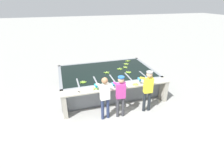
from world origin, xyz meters
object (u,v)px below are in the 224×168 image
worker_0 (105,95)px  banana_bunch_ledge_1 (135,84)px  banana_bunch_floating_1 (120,69)px  banana_bunch_floating_3 (128,61)px  worker_1 (120,93)px  worker_2 (148,88)px  banana_bunch_floating_0 (125,67)px  banana_bunch_floating_5 (128,72)px  knife_0 (81,92)px  banana_bunch_floating_2 (83,82)px  banana_bunch_ledge_0 (96,88)px  banana_bunch_floating_4 (126,64)px  banana_bunch_floating_6 (107,72)px

worker_0 → banana_bunch_ledge_1: (1.32, 0.42, 0.00)m
banana_bunch_floating_1 → banana_bunch_floating_3: bearing=51.1°
worker_1 → worker_2: bearing=2.7°
banana_bunch_floating_0 → banana_bunch_floating_3: 0.96m
worker_1 → banana_bunch_floating_1: (0.73, 2.16, 0.00)m
banana_bunch_floating_0 → banana_bunch_floating_3: same height
worker_2 → banana_bunch_floating_5: (-0.11, 1.62, -0.02)m
worker_0 → knife_0: 0.86m
worker_1 → banana_bunch_floating_3: (1.50, 3.12, 0.00)m
banana_bunch_floating_2 → banana_bunch_ledge_0: bearing=-62.6°
worker_0 → knife_0: (-0.75, 0.42, -0.01)m
banana_bunch_floating_2 → banana_bunch_ledge_1: bearing=-22.6°
banana_bunch_floating_4 → knife_0: 3.41m
worker_0 → banana_bunch_floating_5: size_ratio=5.69×
banana_bunch_ledge_1 → banana_bunch_floating_0: bearing=81.3°
worker_1 → banana_bunch_floating_1: worker_1 is taller
banana_bunch_floating_0 → banana_bunch_floating_1: (-0.31, -0.12, -0.00)m
banana_bunch_floating_4 → knife_0: bearing=-138.7°
worker_1 → worker_2: 1.07m
worker_2 → knife_0: bearing=170.2°
banana_bunch_floating_2 → banana_bunch_floating_6: (1.15, 0.68, 0.00)m
banana_bunch_floating_4 → knife_0: size_ratio=0.96×
worker_0 → banana_bunch_floating_5: (1.51, 1.63, -0.00)m
banana_bunch_ledge_0 → banana_bunch_floating_4: bearing=46.8°
banana_bunch_floating_0 → banana_bunch_floating_2: bearing=-154.2°
worker_0 → banana_bunch_floating_6: worker_0 is taller
worker_1 → banana_bunch_floating_2: (-1.11, 1.24, 0.00)m
worker_0 → banana_bunch_floating_4: size_ratio=5.76×
banana_bunch_floating_1 → knife_0: 2.65m
banana_bunch_floating_0 → knife_0: banana_bunch_floating_0 is taller
banana_bunch_floating_3 → banana_bunch_floating_5: size_ratio=0.99×
worker_0 → banana_bunch_floating_4: bearing=55.8°
knife_0 → worker_2: bearing=-9.8°
knife_0 → banana_bunch_floating_1: bearing=39.9°
worker_1 → banana_bunch_floating_6: bearing=88.9°
banana_bunch_floating_1 → banana_bunch_floating_2: 2.06m
banana_bunch_floating_3 → banana_bunch_ledge_1: size_ratio=1.00×
banana_bunch_floating_5 → banana_bunch_ledge_0: banana_bunch_ledge_0 is taller
worker_1 → banana_bunch_floating_1: 2.28m
worker_0 → banana_bunch_floating_6: (0.59, 1.88, -0.00)m
banana_bunch_floating_6 → knife_0: bearing=-132.7°
banana_bunch_floating_5 → knife_0: size_ratio=0.97×
worker_1 → banana_bunch_ledge_1: (0.76, 0.46, 0.00)m
banana_bunch_floating_0 → banana_bunch_floating_5: same height
worker_2 → banana_bunch_floating_2: worker_2 is taller
banana_bunch_floating_5 → banana_bunch_floating_1: bearing=114.9°
banana_bunch_floating_4 → banana_bunch_ledge_0: (-2.02, -2.15, 0.00)m
worker_2 → banana_bunch_floating_6: bearing=118.9°
banana_bunch_floating_1 → banana_bunch_ledge_1: (0.03, -1.70, 0.00)m
banana_bunch_floating_0 → banana_bunch_floating_4: bearing=63.6°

